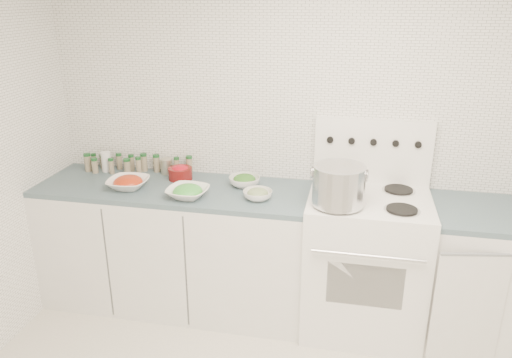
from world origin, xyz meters
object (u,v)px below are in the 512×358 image
at_px(stove, 365,259).
at_px(bowl_snowpea, 188,192).
at_px(bowl_tomato, 128,183).
at_px(stock_pot, 339,183).

relative_size(stove, bowl_snowpea, 4.77).
bearing_deg(stove, bowl_snowpea, -172.36).
bearing_deg(bowl_tomato, bowl_snowpea, -9.32).
xyz_separation_m(stock_pot, bowl_tomato, (-1.39, 0.09, -0.14)).
relative_size(stove, bowl_tomato, 4.92).
bearing_deg(bowl_tomato, stock_pot, -3.86).
height_order(bowl_tomato, bowl_snowpea, bowl_tomato).
bearing_deg(stock_pot, bowl_tomato, 176.14).
bearing_deg(stove, bowl_tomato, -177.09).
bearing_deg(stock_pot, bowl_snowpea, 178.72).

